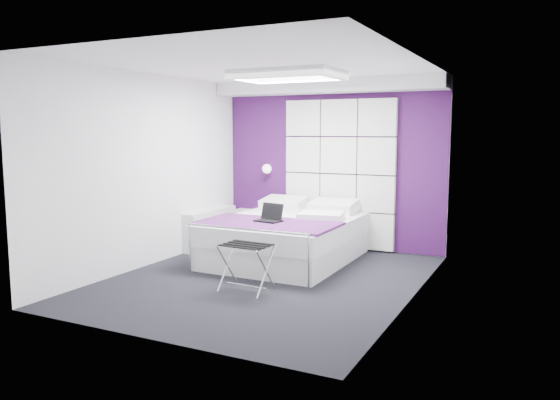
% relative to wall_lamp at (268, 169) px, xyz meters
% --- Properties ---
extents(floor, '(4.40, 4.40, 0.00)m').
position_rel_wall_lamp_xyz_m(floor, '(1.05, -2.06, -1.22)').
color(floor, black).
rests_on(floor, ground).
extents(ceiling, '(4.40, 4.40, 0.00)m').
position_rel_wall_lamp_xyz_m(ceiling, '(1.05, -2.06, 1.38)').
color(ceiling, white).
rests_on(ceiling, wall_back).
extents(wall_back, '(3.60, 0.00, 3.60)m').
position_rel_wall_lamp_xyz_m(wall_back, '(1.05, 0.14, 0.08)').
color(wall_back, white).
rests_on(wall_back, floor).
extents(wall_left, '(0.00, 4.40, 4.40)m').
position_rel_wall_lamp_xyz_m(wall_left, '(-0.75, -2.06, 0.08)').
color(wall_left, white).
rests_on(wall_left, floor).
extents(wall_right, '(0.00, 4.40, 4.40)m').
position_rel_wall_lamp_xyz_m(wall_right, '(2.85, -2.06, 0.08)').
color(wall_right, white).
rests_on(wall_right, floor).
extents(accent_wall, '(3.58, 0.02, 2.58)m').
position_rel_wall_lamp_xyz_m(accent_wall, '(1.05, 0.13, 0.08)').
color(accent_wall, '#3A0F45').
rests_on(accent_wall, wall_back).
extents(soffit, '(3.58, 0.50, 0.20)m').
position_rel_wall_lamp_xyz_m(soffit, '(1.05, -0.11, 1.28)').
color(soffit, white).
rests_on(soffit, wall_back).
extents(headboard, '(1.80, 0.08, 2.30)m').
position_rel_wall_lamp_xyz_m(headboard, '(1.20, 0.08, -0.05)').
color(headboard, silver).
rests_on(headboard, wall_back).
extents(skylight, '(1.36, 0.86, 0.12)m').
position_rel_wall_lamp_xyz_m(skylight, '(1.05, -1.46, 1.33)').
color(skylight, white).
rests_on(skylight, ceiling).
extents(wall_lamp, '(0.15, 0.15, 0.15)m').
position_rel_wall_lamp_xyz_m(wall_lamp, '(0.00, 0.00, 0.00)').
color(wall_lamp, white).
rests_on(wall_lamp, wall_back).
extents(radiator, '(0.22, 1.20, 0.60)m').
position_rel_wall_lamp_xyz_m(radiator, '(-0.64, -0.76, -0.92)').
color(radiator, white).
rests_on(radiator, floor).
extents(bed, '(1.85, 2.24, 0.78)m').
position_rel_wall_lamp_xyz_m(bed, '(0.82, -1.03, -0.89)').
color(bed, white).
rests_on(bed, floor).
extents(nightstand, '(0.41, 0.32, 0.05)m').
position_rel_wall_lamp_xyz_m(nightstand, '(-0.40, -0.04, -0.72)').
color(nightstand, white).
rests_on(nightstand, wall_back).
extents(luggage_rack, '(0.55, 0.41, 0.54)m').
position_rel_wall_lamp_xyz_m(luggage_rack, '(1.07, -2.59, -0.95)').
color(luggage_rack, silver).
rests_on(luggage_rack, floor).
extents(laptop, '(0.34, 0.24, 0.24)m').
position_rel_wall_lamp_xyz_m(laptop, '(0.81, -1.50, -0.53)').
color(laptop, black).
rests_on(laptop, bed).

